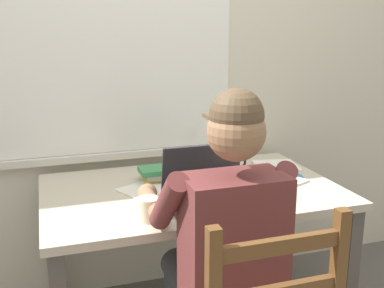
{
  "coord_description": "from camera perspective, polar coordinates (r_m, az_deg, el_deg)",
  "views": [
    {
      "loc": [
        -0.62,
        -1.91,
        1.44
      ],
      "look_at": [
        -0.01,
        -0.05,
        0.94
      ],
      "focal_mm": 43.38,
      "sensor_mm": 36.0,
      "label": 1
    }
  ],
  "objects": [
    {
      "name": "computer_mouse",
      "position": [
        2.0,
        9.61,
        -6.48
      ],
      "size": [
        0.06,
        0.1,
        0.03
      ],
      "primitive_type": "ellipsoid",
      "color": "#232328",
      "rests_on": "desk"
    },
    {
      "name": "book_stack_main",
      "position": [
        2.23,
        -3.76,
        -3.61
      ],
      "size": [
        0.2,
        0.15,
        0.06
      ],
      "color": "gold",
      "rests_on": "desk"
    },
    {
      "name": "laptop",
      "position": [
        1.94,
        1.76,
        -5.69
      ],
      "size": [
        0.33,
        0.28,
        0.23
      ],
      "color": "#232328",
      "rests_on": "desk"
    },
    {
      "name": "paper_pile_side",
      "position": [
        2.12,
        -5.62,
        -5.53
      ],
      "size": [
        0.28,
        0.27,
        0.0
      ],
      "primitive_type": "cube",
      "rotation": [
        0.0,
        0.0,
        0.46
      ],
      "color": "silver",
      "rests_on": "desk"
    },
    {
      "name": "back_wall",
      "position": [
        2.49,
        -3.79,
        10.96
      ],
      "size": [
        6.0,
        0.08,
        2.6
      ],
      "color": "beige",
      "rests_on": "ground"
    },
    {
      "name": "coffee_mug_dark",
      "position": [
        2.32,
        4.91,
        -2.51
      ],
      "size": [
        0.12,
        0.09,
        0.1
      ],
      "color": "black",
      "rests_on": "desk"
    },
    {
      "name": "seated_person",
      "position": [
        1.7,
        3.67,
        -11.77
      ],
      "size": [
        0.5,
        0.6,
        1.26
      ],
      "color": "brown",
      "rests_on": "ground"
    },
    {
      "name": "desk",
      "position": [
        2.16,
        -0.07,
        -7.66
      ],
      "size": [
        1.33,
        0.84,
        0.72
      ],
      "color": "#BCB29E",
      "rests_on": "ground"
    },
    {
      "name": "coffee_mug_white",
      "position": [
        1.78,
        -5.32,
        -7.96
      ],
      "size": [
        0.12,
        0.08,
        0.09
      ],
      "color": "beige",
      "rests_on": "desk"
    },
    {
      "name": "paper_pile_back_corner",
      "position": [
        2.47,
        10.3,
        -2.66
      ],
      "size": [
        0.25,
        0.24,
        0.01
      ],
      "primitive_type": "cube",
      "rotation": [
        0.0,
        0.0,
        -0.2
      ],
      "color": "white",
      "rests_on": "desk"
    },
    {
      "name": "landscape_photo_print",
      "position": [
        2.32,
        12.04,
        -4.02
      ],
      "size": [
        0.15,
        0.12,
        0.0
      ],
      "primitive_type": "cube",
      "rotation": [
        0.0,
        0.0,
        -0.21
      ],
      "color": "teal",
      "rests_on": "desk"
    },
    {
      "name": "paper_pile_near_laptop",
      "position": [
        2.24,
        11.18,
        -4.54
      ],
      "size": [
        0.24,
        0.22,
        0.01
      ],
      "primitive_type": "cube",
      "rotation": [
        0.0,
        0.0,
        0.41
      ],
      "color": "white",
      "rests_on": "desk"
    }
  ]
}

